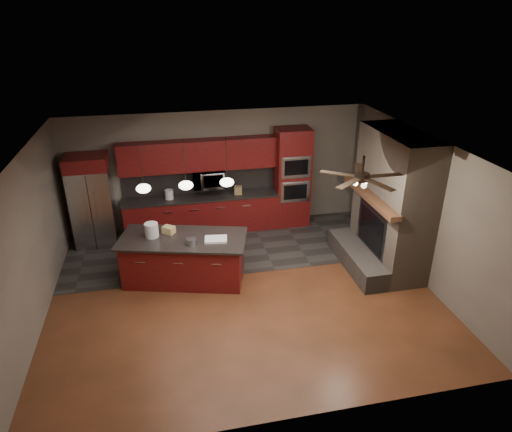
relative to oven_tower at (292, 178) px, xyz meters
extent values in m
plane|color=brown|center=(-1.70, -2.69, -1.19)|extent=(7.00, 7.00, 0.00)
cube|color=white|center=(-1.70, -2.69, 1.61)|extent=(7.00, 6.00, 0.02)
cube|color=#706759|center=(-1.70, 0.31, 0.21)|extent=(7.00, 0.02, 2.80)
cube|color=#706759|center=(1.80, -2.69, 0.21)|extent=(0.02, 6.00, 2.80)
cube|color=#706759|center=(-5.20, -2.69, 0.21)|extent=(0.02, 6.00, 2.80)
cube|color=#31302C|center=(-1.70, -0.89, -1.19)|extent=(7.00, 2.40, 0.01)
cube|color=#6A5C4C|center=(1.40, -2.29, 0.21)|extent=(0.80, 2.00, 2.80)
cube|color=#48413B|center=(0.75, -2.29, -0.99)|extent=(0.50, 2.00, 0.40)
cube|color=#2D2D30|center=(1.02, -2.29, -0.37)|extent=(0.05, 1.20, 0.95)
cube|color=black|center=(1.00, -2.29, -0.37)|extent=(0.02, 1.00, 0.75)
cube|color=brown|center=(0.90, -2.29, 0.36)|extent=(0.22, 2.10, 0.10)
cube|color=maroon|center=(-2.18, 0.01, -0.76)|extent=(3.55, 0.60, 0.86)
cube|color=black|center=(-2.18, 0.01, -0.31)|extent=(3.59, 0.64, 0.04)
cube|color=black|center=(-2.18, 0.29, 0.01)|extent=(3.55, 0.03, 0.60)
cube|color=maroon|center=(-2.18, 0.13, 0.66)|extent=(3.55, 0.35, 0.70)
cube|color=maroon|center=(0.00, 0.01, 0.00)|extent=(0.80, 0.60, 2.38)
cube|color=silver|center=(0.00, -0.30, -0.24)|extent=(0.70, 0.03, 0.52)
cube|color=black|center=(0.00, -0.32, -0.24)|extent=(0.55, 0.02, 0.35)
cube|color=silver|center=(0.00, -0.30, 0.36)|extent=(0.70, 0.03, 0.52)
cube|color=black|center=(0.00, -0.32, 0.36)|extent=(0.55, 0.02, 0.35)
imported|color=silver|center=(-1.98, 0.06, 0.11)|extent=(0.73, 0.41, 0.50)
cube|color=silver|center=(-4.56, -0.07, -0.31)|extent=(0.88, 0.72, 1.76)
cube|color=#2D2D30|center=(-4.56, -0.44, -0.31)|extent=(0.02, 0.02, 1.74)
cube|color=silver|center=(-4.66, -0.45, -0.26)|extent=(0.03, 0.03, 0.88)
cube|color=silver|center=(-4.46, -0.45, -0.26)|extent=(0.03, 0.03, 0.88)
cube|color=maroon|center=(-4.56, -0.08, 0.72)|extent=(0.88, 0.72, 0.30)
cube|color=maroon|center=(-2.74, -2.03, -0.75)|extent=(2.41, 1.49, 0.88)
cube|color=black|center=(-2.74, -2.03, -0.29)|extent=(2.59, 1.67, 0.04)
cylinder|color=silver|center=(-3.29, -1.86, -0.13)|extent=(0.33, 0.33, 0.28)
cylinder|color=#9E9EA2|center=(-2.59, -2.33, -0.21)|extent=(0.22, 0.22, 0.13)
cube|color=white|center=(-2.13, -2.26, -0.25)|extent=(0.45, 0.34, 0.04)
cube|color=tan|center=(-2.98, -1.78, -0.20)|extent=(0.27, 0.26, 0.14)
cylinder|color=silver|center=(-2.90, 0.01, -0.18)|extent=(0.24, 0.24, 0.22)
cube|color=olive|center=(-1.31, -0.04, -0.19)|extent=(0.19, 0.16, 0.19)
cylinder|color=black|center=(-3.35, -1.99, 1.22)|extent=(0.01, 0.01, 0.78)
ellipsoid|color=white|center=(-3.35, -1.99, 0.77)|extent=(0.26, 0.26, 0.16)
cylinder|color=black|center=(-2.60, -1.99, 1.22)|extent=(0.01, 0.01, 0.78)
ellipsoid|color=white|center=(-2.60, -1.99, 0.77)|extent=(0.26, 0.26, 0.16)
cylinder|color=black|center=(-1.85, -1.99, 1.22)|extent=(0.01, 0.01, 0.78)
ellipsoid|color=white|center=(-1.85, -1.99, 0.77)|extent=(0.26, 0.26, 0.16)
cylinder|color=black|center=(0.10, -3.49, 1.46)|extent=(0.04, 0.04, 0.30)
cylinder|color=black|center=(0.10, -3.49, 1.26)|extent=(0.24, 0.24, 0.12)
cube|color=#322313|center=(0.48, -3.49, 1.26)|extent=(0.60, 0.12, 0.01)
cube|color=#322313|center=(0.22, -3.13, 1.26)|extent=(0.30, 0.61, 0.01)
cube|color=#322313|center=(-0.21, -3.27, 1.26)|extent=(0.56, 0.45, 0.01)
cube|color=#322313|center=(-0.21, -3.72, 1.26)|extent=(0.56, 0.45, 0.01)
cube|color=#322313|center=(0.22, -3.85, 1.26)|extent=(0.30, 0.61, 0.01)
camera|label=1|loc=(-2.96, -9.80, 3.75)|focal=32.00mm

